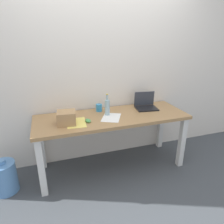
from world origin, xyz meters
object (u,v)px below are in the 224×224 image
(desk, at_px, (112,123))
(computer_mouse, at_px, (88,121))
(beer_bottle, at_px, (107,107))
(cardboard_box, at_px, (67,118))
(water_cooler_jug, at_px, (4,177))
(coffee_mug, at_px, (99,108))
(laptop_right, at_px, (146,105))

(desk, distance_m, computer_mouse, 0.36)
(beer_bottle, bearing_deg, cardboard_box, -166.54)
(beer_bottle, bearing_deg, desk, -46.48)
(desk, xyz_separation_m, beer_bottle, (-0.05, 0.05, 0.21))
(computer_mouse, distance_m, water_cooler_jug, 1.14)
(cardboard_box, bearing_deg, desk, 7.52)
(beer_bottle, distance_m, water_cooler_jug, 1.43)
(computer_mouse, relative_size, coffee_mug, 1.05)
(coffee_mug, distance_m, water_cooler_jug, 1.37)
(computer_mouse, bearing_deg, cardboard_box, 166.80)
(water_cooler_jug, bearing_deg, beer_bottle, 5.55)
(cardboard_box, bearing_deg, coffee_mug, 32.23)
(desk, distance_m, beer_bottle, 0.22)
(laptop_right, bearing_deg, coffee_mug, 172.19)
(desk, bearing_deg, computer_mouse, -163.55)
(laptop_right, relative_size, cardboard_box, 1.52)
(desk, height_order, beer_bottle, beer_bottle)
(beer_bottle, relative_size, water_cooler_jug, 0.65)
(cardboard_box, distance_m, water_cooler_jug, 0.98)
(cardboard_box, xyz_separation_m, coffee_mug, (0.45, 0.28, -0.03))
(desk, relative_size, water_cooler_jug, 4.55)
(desk, xyz_separation_m, computer_mouse, (-0.33, -0.10, 0.12))
(beer_bottle, xyz_separation_m, water_cooler_jug, (-1.26, -0.12, -0.67))
(water_cooler_jug, bearing_deg, desk, 3.21)
(laptop_right, bearing_deg, water_cooler_jug, -173.94)
(computer_mouse, distance_m, cardboard_box, 0.25)
(computer_mouse, relative_size, water_cooler_jug, 0.24)
(computer_mouse, bearing_deg, water_cooler_jug, 170.67)
(coffee_mug, height_order, water_cooler_jug, coffee_mug)
(computer_mouse, xyz_separation_m, coffee_mug, (0.21, 0.31, 0.03))
(laptop_right, xyz_separation_m, cardboard_box, (-1.09, -0.20, 0.03))
(coffee_mug, bearing_deg, beer_bottle, -67.60)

